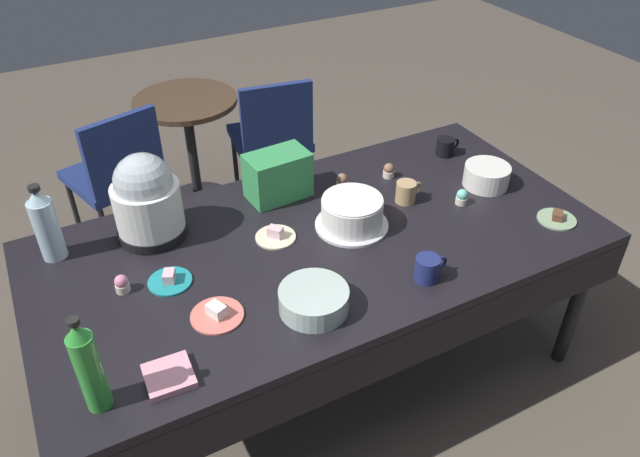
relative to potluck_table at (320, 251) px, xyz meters
name	(u,v)px	position (x,y,z in m)	size (l,w,h in m)	color
ground	(320,367)	(0.00, 0.00, -0.69)	(9.00, 9.00, 0.00)	brown
potluck_table	(320,251)	(0.00, 0.00, 0.00)	(2.20, 1.10, 0.75)	black
frosted_layer_cake	(352,213)	(0.15, 0.02, 0.12)	(0.30, 0.30, 0.13)	silver
slow_cooker	(147,199)	(-0.57, 0.33, 0.23)	(0.27, 0.27, 0.35)	black
glass_salad_bowl	(314,300)	(-0.20, -0.33, 0.10)	(0.24, 0.24, 0.08)	#B2C6BC
ceramic_snack_bowl	(487,176)	(0.83, 0.01, 0.11)	(0.20, 0.20, 0.09)	silver
dessert_plate_coral	(217,314)	(-0.50, -0.22, 0.07)	(0.18, 0.18, 0.05)	#E07266
dessert_plate_teal	(170,280)	(-0.59, 0.02, 0.07)	(0.16, 0.16, 0.05)	teal
dessert_plate_sage	(557,218)	(0.91, -0.34, 0.07)	(0.16, 0.16, 0.04)	#8CA87F
dessert_plate_cream	(276,235)	(-0.15, 0.09, 0.07)	(0.16, 0.16, 0.05)	beige
cupcake_mint	(389,171)	(0.49, 0.26, 0.09)	(0.05, 0.05, 0.07)	beige
cupcake_berry	(462,197)	(0.64, -0.06, 0.09)	(0.05, 0.05, 0.07)	beige
cupcake_lemon	(122,284)	(-0.75, 0.06, 0.09)	(0.05, 0.05, 0.07)	beige
cupcake_rose	(342,181)	(0.26, 0.29, 0.09)	(0.05, 0.05, 0.07)	beige
soda_bottle_water	(46,225)	(-0.93, 0.37, 0.21)	(0.09, 0.09, 0.31)	silver
soda_bottle_lime_soda	(88,367)	(-0.92, -0.40, 0.22)	(0.07, 0.07, 0.34)	green
coffee_mug_tan	(406,192)	(0.45, 0.07, 0.11)	(0.13, 0.08, 0.09)	tan
coffee_mug_black	(446,147)	(0.84, 0.31, 0.10)	(0.12, 0.08, 0.08)	black
coffee_mug_navy	(428,268)	(0.23, -0.39, 0.11)	(0.13, 0.09, 0.09)	navy
soda_carton	(278,175)	(-0.01, 0.36, 0.16)	(0.26, 0.16, 0.20)	#338C4C
paper_napkin_stack	(169,376)	(-0.72, -0.40, 0.07)	(0.14, 0.14, 0.02)	pink
maroon_chair_left	(117,170)	(-0.53, 1.35, -0.20)	(0.55, 0.55, 0.85)	navy
maroon_chair_right	(272,134)	(0.39, 1.35, -0.20)	(0.50, 0.50, 0.85)	navy
round_cafe_table	(190,133)	(-0.05, 1.57, -0.19)	(0.60, 0.60, 0.72)	#473323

